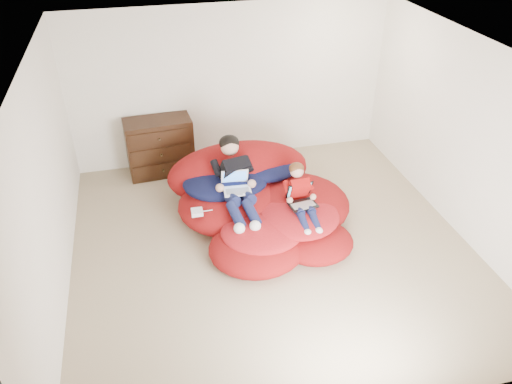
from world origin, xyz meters
name	(u,v)px	position (x,y,z in m)	size (l,w,h in m)	color
room_shell	(272,233)	(0.00, 0.00, 0.22)	(5.10, 5.10, 2.77)	tan
dresser	(160,147)	(-1.21, 2.23, 0.45)	(1.04, 0.60, 0.91)	black
beanbag_pile	(258,201)	(-0.02, 0.65, 0.28)	(2.44, 2.42, 0.92)	maroon
cream_pillow	(214,159)	(-0.49, 1.36, 0.62)	(0.45, 0.29, 0.29)	beige
older_boy	(235,177)	(-0.34, 0.66, 0.71)	(0.44, 1.25, 0.81)	black
younger_boy	(301,194)	(0.44, 0.22, 0.60)	(0.27, 0.89, 0.61)	#B5110F
laptop_white	(236,184)	(-0.34, 0.57, 0.64)	(0.37, 0.37, 0.25)	white
laptop_black	(301,198)	(0.44, 0.19, 0.55)	(0.38, 0.38, 0.25)	black
power_adapter	(197,212)	(-0.89, 0.39, 0.42)	(0.15, 0.15, 0.05)	white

